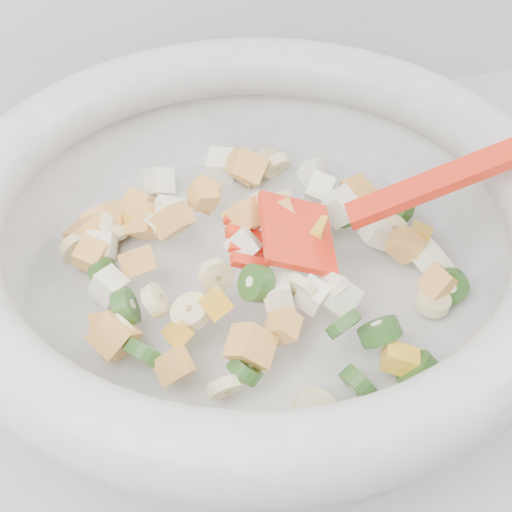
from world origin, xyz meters
name	(u,v)px	position (x,y,z in m)	size (l,w,h in m)	color
mixing_bowl	(256,239)	(0.17, 1.49, 0.96)	(0.46, 0.43, 0.16)	silver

